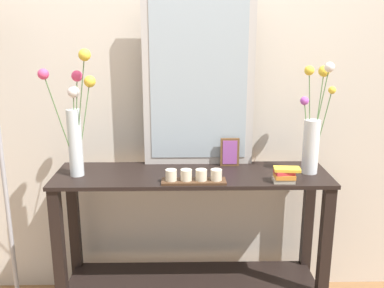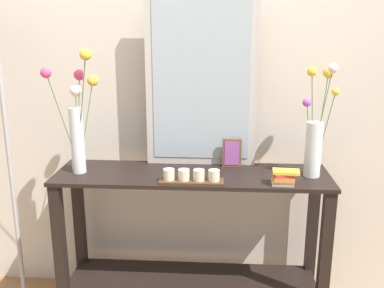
# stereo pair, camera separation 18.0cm
# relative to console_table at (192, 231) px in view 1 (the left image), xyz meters

# --- Properties ---
(wall_back) EXTENTS (6.40, 0.08, 2.70)m
(wall_back) POSITION_rel_console_table_xyz_m (0.00, 0.32, 0.84)
(wall_back) COLOR beige
(wall_back) RESTS_ON ground
(console_table) EXTENTS (1.43, 0.40, 0.84)m
(console_table) POSITION_rel_console_table_xyz_m (0.00, 0.00, 0.00)
(console_table) COLOR black
(console_table) RESTS_ON ground
(mirror_leaning) EXTENTS (0.60, 0.03, 0.92)m
(mirror_leaning) POSITION_rel_console_table_xyz_m (0.04, 0.17, 0.79)
(mirror_leaning) COLOR #B7B2AD
(mirror_leaning) RESTS_ON console_table
(tall_vase_left) EXTENTS (0.25, 0.21, 0.64)m
(tall_vase_left) POSITION_rel_console_table_xyz_m (-0.58, -0.02, 0.62)
(tall_vase_left) COLOR silver
(tall_vase_left) RESTS_ON console_table
(vase_right) EXTENTS (0.17, 0.17, 0.57)m
(vase_right) POSITION_rel_console_table_xyz_m (0.62, 0.01, 0.56)
(vase_right) COLOR silver
(vase_right) RESTS_ON console_table
(candle_tray) EXTENTS (0.32, 0.09, 0.07)m
(candle_tray) POSITION_rel_console_table_xyz_m (0.01, -0.14, 0.36)
(candle_tray) COLOR #472D1C
(candle_tray) RESTS_ON console_table
(picture_frame_small) EXTENTS (0.10, 0.01, 0.16)m
(picture_frame_small) POSITION_rel_console_table_xyz_m (0.21, 0.12, 0.41)
(picture_frame_small) COLOR brown
(picture_frame_small) RESTS_ON console_table
(book_stack) EXTENTS (0.13, 0.09, 0.07)m
(book_stack) POSITION_rel_console_table_xyz_m (0.46, -0.14, 0.37)
(book_stack) COLOR #B2A893
(book_stack) RESTS_ON console_table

